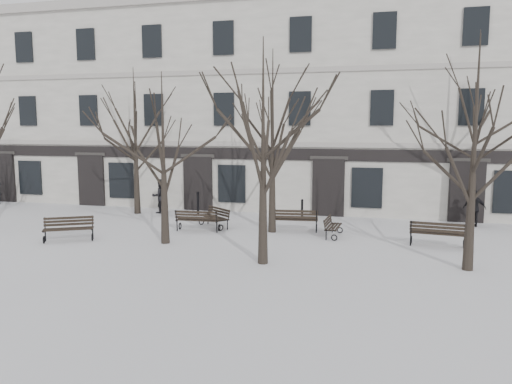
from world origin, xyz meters
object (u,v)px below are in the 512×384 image
(tree_2, at_px, (263,124))
(bench_1, at_px, (198,220))
(tree_1, at_px, (163,138))
(bench_0, at_px, (69,228))
(tree_3, at_px, (476,125))
(bench_4, at_px, (295,219))
(bench_2, at_px, (437,233))
(bench_5, at_px, (332,226))
(bench_3, at_px, (215,217))

(tree_2, relative_size, bench_1, 3.81)
(tree_1, bearing_deg, bench_0, -171.26)
(bench_0, bearing_deg, tree_3, -30.39)
(tree_2, bearing_deg, tree_3, 7.87)
(tree_3, relative_size, bench_4, 3.54)
(tree_1, bearing_deg, tree_3, -4.98)
(tree_1, bearing_deg, bench_4, 37.25)
(tree_1, xyz_separation_m, tree_3, (10.84, -0.94, 0.46))
(tree_1, bearing_deg, bench_2, 10.99)
(bench_1, xyz_separation_m, bench_2, (9.77, -0.40, 0.03))
(bench_1, distance_m, bench_5, 5.75)
(bench_4, bearing_deg, tree_3, 139.05)
(tree_1, relative_size, bench_0, 3.35)
(bench_2, bearing_deg, bench_0, 16.50)
(tree_2, xyz_separation_m, bench_4, (0.12, 5.25, -4.04))
(bench_4, bearing_deg, bench_3, -7.00)
(bench_1, height_order, bench_4, bench_4)
(tree_3, xyz_separation_m, bench_3, (-9.98, 4.39, -4.08))
(tree_3, height_order, bench_0, tree_3)
(tree_2, distance_m, tree_3, 6.53)
(bench_3, bearing_deg, bench_1, -73.04)
(bench_3, bearing_deg, bench_5, 32.58)
(tree_3, height_order, bench_4, tree_3)
(bench_1, bearing_deg, bench_0, 31.08)
(bench_2, relative_size, bench_4, 1.00)
(tree_1, height_order, bench_2, tree_1)
(tree_2, distance_m, bench_3, 7.55)
(tree_2, height_order, bench_2, tree_2)
(bench_1, relative_size, bench_3, 1.11)
(tree_2, xyz_separation_m, bench_2, (5.82, 3.82, -4.04))
(tree_1, distance_m, bench_0, 5.31)
(tree_1, height_order, bench_3, tree_1)
(tree_1, distance_m, bench_5, 7.70)
(tree_3, bearing_deg, tree_1, 175.02)
(bench_4, bearing_deg, bench_2, 159.37)
(bench_4, relative_size, bench_5, 1.25)
(bench_0, relative_size, bench_5, 1.19)
(bench_4, bearing_deg, tree_1, 30.74)
(bench_0, distance_m, bench_1, 5.23)
(bench_3, distance_m, bench_5, 5.34)
(bench_0, bearing_deg, tree_2, -37.61)
(bench_0, xyz_separation_m, bench_5, (10.04, 3.43, -0.08))
(bench_1, xyz_separation_m, bench_4, (4.07, 1.04, 0.03))
(bench_2, bearing_deg, tree_3, 108.69)
(bench_3, distance_m, bench_4, 3.63)
(tree_2, height_order, bench_5, tree_2)
(tree_3, xyz_separation_m, bench_2, (-0.65, 2.92, -4.01))
(tree_1, bearing_deg, bench_1, 79.98)
(bench_0, height_order, bench_4, bench_4)
(bench_0, relative_size, bench_4, 0.95)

